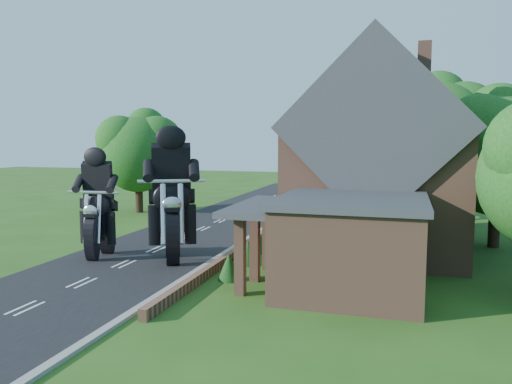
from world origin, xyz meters
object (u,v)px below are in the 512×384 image
(garden_wall, at_px, (250,243))
(motorcycle_follow, at_px, (100,241))
(house, at_px, (377,163))
(annex, at_px, (348,242))
(motorcycle_lead, at_px, (173,242))

(garden_wall, height_order, motorcycle_follow, motorcycle_follow)
(garden_wall, height_order, house, house)
(garden_wall, xyz_separation_m, house, (6.19, 1.00, 4.14))
(house, distance_m, motorcycle_follow, 13.76)
(house, bearing_deg, annex, -95.24)
(garden_wall, xyz_separation_m, motorcycle_follow, (-6.03, -4.22, 0.57))
(annex, bearing_deg, motorcycle_follow, 172.23)
(motorcycle_follow, bearing_deg, garden_wall, -150.88)
(garden_wall, bearing_deg, motorcycle_follow, -145.03)
(annex, bearing_deg, house, 84.76)
(house, bearing_deg, motorcycle_lead, -150.52)
(garden_wall, xyz_separation_m, annex, (5.57, -5.80, 1.57))
(motorcycle_lead, bearing_deg, garden_wall, -148.53)
(house, xyz_separation_m, motorcycle_lead, (-8.65, -4.89, -3.43))
(garden_wall, relative_size, motorcycle_follow, 13.30)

